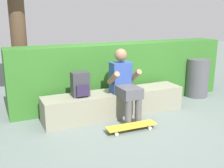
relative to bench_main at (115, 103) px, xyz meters
The scene contains 7 objects.
ground_plane 0.35m from the bench_main, 90.00° to the right, with size 24.00×24.00×0.00m, color slate.
bench_main is the anchor object (origin of this frame).
person_skater 0.48m from the bench_main, 73.08° to the right, with size 0.49×0.62×1.18m.
skateboard_near_person 0.72m from the bench_main, 94.60° to the right, with size 0.81×0.22×0.09m.
backpack_on_bench 0.75m from the bench_main, behind, with size 0.28×0.23×0.40m.
hedge_row 0.91m from the bench_main, 54.20° to the left, with size 4.43×0.55×1.19m.
trash_bin 2.13m from the bench_main, ahead, with size 0.48×0.48×0.82m.
Camera 1 is at (-1.91, -3.75, 1.74)m, focal length 42.91 mm.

